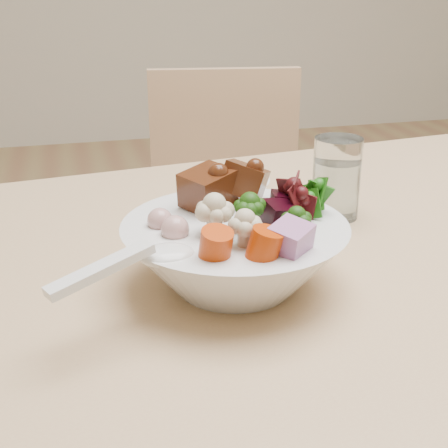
% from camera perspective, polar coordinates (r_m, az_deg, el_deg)
% --- Properties ---
extents(dining_table, '(1.51, 0.97, 0.67)m').
position_cam_1_polar(dining_table, '(0.89, 13.65, -4.75)').
color(dining_table, tan).
rests_on(dining_table, ground).
extents(chair_far, '(0.41, 0.41, 0.78)m').
position_cam_1_polar(chair_far, '(1.49, 0.44, 0.28)').
color(chair_far, tan).
rests_on(chair_far, ground).
extents(food_bowl, '(0.25, 0.25, 0.13)m').
position_cam_1_polar(food_bowl, '(0.69, 1.11, -2.33)').
color(food_bowl, silver).
rests_on(food_bowl, dining_table).
extents(soup_spoon, '(0.15, 0.09, 0.03)m').
position_cam_1_polar(soup_spoon, '(0.60, -6.67, -3.17)').
color(soup_spoon, silver).
rests_on(soup_spoon, food_bowl).
extents(water_glass, '(0.07, 0.07, 0.11)m').
position_cam_1_polar(water_glass, '(0.89, 10.21, 3.86)').
color(water_glass, silver).
rests_on(water_glass, dining_table).
extents(side_bowl, '(0.13, 0.13, 0.04)m').
position_cam_1_polar(side_bowl, '(0.92, -0.02, 2.77)').
color(side_bowl, silver).
rests_on(side_bowl, dining_table).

